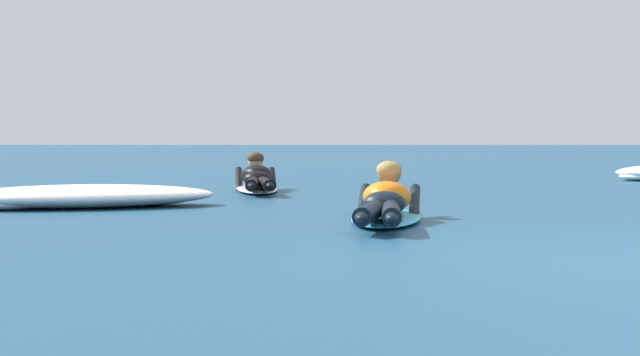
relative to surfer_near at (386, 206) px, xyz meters
The scene contains 4 objects.
ground_plane 7.55m from the surfer_near, 77.14° to the left, with size 120.00×120.00×0.00m, color navy.
surfer_near is the anchor object (origin of this frame).
surfer_far 4.77m from the surfer_near, 107.80° to the left, with size 0.79×2.70×0.54m.
whitewater_mid_left 3.37m from the surfer_near, 149.86° to the left, with size 2.81×1.87×0.23m.
Camera 1 is at (-1.99, -5.69, 0.71)m, focal length 57.51 mm.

